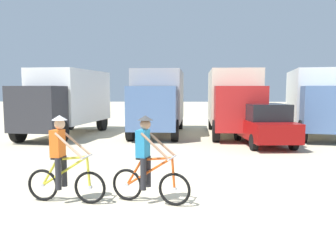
{
  "coord_description": "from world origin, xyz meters",
  "views": [
    {
      "loc": [
        -0.1,
        -8.19,
        2.33
      ],
      "look_at": [
        -0.43,
        3.61,
        1.1
      ],
      "focal_mm": 37.03,
      "sensor_mm": 36.0,
      "label": 1
    }
  ],
  "objects_px": {
    "box_truck_grey_hauler": "(159,99)",
    "cyclist_orange_shirt": "(63,162)",
    "box_truck_avon_van": "(67,99)",
    "cyclist_cowboy_hat": "(147,163)",
    "box_truck_white_box": "(317,99)",
    "sedan_parked": "(264,124)",
    "box_truck_cream_rv": "(233,99)"
  },
  "relations": [
    {
      "from": "box_truck_white_box",
      "to": "sedan_parked",
      "type": "bearing_deg",
      "value": -136.94
    },
    {
      "from": "box_truck_grey_hauler",
      "to": "cyclist_orange_shirt",
      "type": "height_order",
      "value": "box_truck_grey_hauler"
    },
    {
      "from": "cyclist_cowboy_hat",
      "to": "cyclist_orange_shirt",
      "type": "bearing_deg",
      "value": -179.53
    },
    {
      "from": "box_truck_cream_rv",
      "to": "cyclist_orange_shirt",
      "type": "xyz_separation_m",
      "value": [
        -5.27,
        -11.17,
        -1.03
      ]
    },
    {
      "from": "box_truck_white_box",
      "to": "cyclist_orange_shirt",
      "type": "bearing_deg",
      "value": -131.0
    },
    {
      "from": "box_truck_avon_van",
      "to": "box_truck_white_box",
      "type": "distance_m",
      "value": 12.8
    },
    {
      "from": "sedan_parked",
      "to": "cyclist_orange_shirt",
      "type": "relative_size",
      "value": 2.37
    },
    {
      "from": "box_truck_avon_van",
      "to": "cyclist_cowboy_hat",
      "type": "height_order",
      "value": "box_truck_avon_van"
    },
    {
      "from": "box_truck_cream_rv",
      "to": "box_truck_avon_van",
      "type": "bearing_deg",
      "value": -177.13
    },
    {
      "from": "box_truck_avon_van",
      "to": "cyclist_orange_shirt",
      "type": "distance_m",
      "value": 11.3
    },
    {
      "from": "sedan_parked",
      "to": "cyclist_orange_shirt",
      "type": "height_order",
      "value": "cyclist_orange_shirt"
    },
    {
      "from": "box_truck_grey_hauler",
      "to": "cyclist_cowboy_hat",
      "type": "bearing_deg",
      "value": -88.07
    },
    {
      "from": "cyclist_orange_shirt",
      "to": "box_truck_avon_van",
      "type": "bearing_deg",
      "value": 107.26
    },
    {
      "from": "cyclist_cowboy_hat",
      "to": "box_truck_cream_rv",
      "type": "bearing_deg",
      "value": 72.52
    },
    {
      "from": "box_truck_avon_van",
      "to": "sedan_parked",
      "type": "relative_size",
      "value": 1.63
    },
    {
      "from": "box_truck_cream_rv",
      "to": "cyclist_cowboy_hat",
      "type": "xyz_separation_m",
      "value": [
        -3.51,
        -11.16,
        -1.03
      ]
    },
    {
      "from": "box_truck_avon_van",
      "to": "sedan_parked",
      "type": "height_order",
      "value": "box_truck_avon_van"
    },
    {
      "from": "box_truck_avon_van",
      "to": "box_truck_white_box",
      "type": "relative_size",
      "value": 0.99
    },
    {
      "from": "box_truck_avon_van",
      "to": "box_truck_cream_rv",
      "type": "relative_size",
      "value": 1.02
    },
    {
      "from": "box_truck_avon_van",
      "to": "box_truck_grey_hauler",
      "type": "relative_size",
      "value": 1.02
    },
    {
      "from": "cyclist_orange_shirt",
      "to": "box_truck_cream_rv",
      "type": "bearing_deg",
      "value": 64.75
    },
    {
      "from": "cyclist_orange_shirt",
      "to": "box_truck_white_box",
      "type": "bearing_deg",
      "value": 49.0
    },
    {
      "from": "box_truck_cream_rv",
      "to": "box_truck_white_box",
      "type": "xyz_separation_m",
      "value": [
        4.2,
        -0.28,
        0.0
      ]
    },
    {
      "from": "box_truck_avon_van",
      "to": "cyclist_orange_shirt",
      "type": "xyz_separation_m",
      "value": [
        3.34,
        -10.74,
        -1.03
      ]
    },
    {
      "from": "box_truck_cream_rv",
      "to": "box_truck_white_box",
      "type": "bearing_deg",
      "value": -3.87
    },
    {
      "from": "box_truck_avon_van",
      "to": "box_truck_cream_rv",
      "type": "distance_m",
      "value": 8.62
    },
    {
      "from": "box_truck_grey_hauler",
      "to": "cyclist_cowboy_hat",
      "type": "distance_m",
      "value": 11.44
    },
    {
      "from": "box_truck_grey_hauler",
      "to": "cyclist_orange_shirt",
      "type": "relative_size",
      "value": 3.77
    },
    {
      "from": "box_truck_avon_van",
      "to": "box_truck_white_box",
      "type": "bearing_deg",
      "value": 0.66
    },
    {
      "from": "box_truck_cream_rv",
      "to": "cyclist_cowboy_hat",
      "type": "relative_size",
      "value": 3.77
    },
    {
      "from": "box_truck_white_box",
      "to": "cyclist_orange_shirt",
      "type": "height_order",
      "value": "box_truck_white_box"
    },
    {
      "from": "box_truck_grey_hauler",
      "to": "box_truck_white_box",
      "type": "relative_size",
      "value": 0.97
    }
  ]
}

